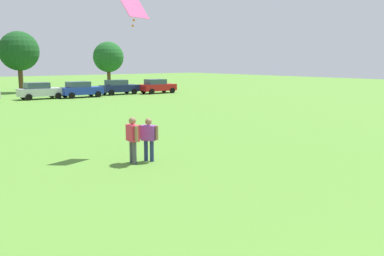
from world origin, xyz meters
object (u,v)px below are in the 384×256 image
at_px(bystander_near_trees, 149,136).
at_px(parked_car_red_6, 157,86).
at_px(kite, 134,10).
at_px(tree_far_right, 108,57).
at_px(parked_car_silver_3, 40,91).
at_px(parked_car_blue_4, 81,89).
at_px(parked_car_navy_5, 118,87).
at_px(adult_bystander, 133,136).
at_px(tree_right, 19,51).

height_order(bystander_near_trees, parked_car_red_6, parked_car_red_6).
relative_size(kite, tree_far_right, 0.21).
height_order(parked_car_silver_3, parked_car_blue_4, same).
distance_m(parked_car_navy_5, parked_car_red_6, 4.67).
bearing_deg(adult_bystander, bystander_near_trees, -88.04).
distance_m(parked_car_blue_4, tree_right, 12.16).
relative_size(parked_car_navy_5, parked_car_red_6, 1.00).
bearing_deg(parked_car_blue_4, adult_bystander, -109.86).
distance_m(parked_car_silver_3, tree_far_right, 16.32).
bearing_deg(tree_right, parked_car_silver_3, -96.75).
height_order(bystander_near_trees, tree_far_right, tree_far_right).
bearing_deg(tree_far_right, tree_right, 176.36).
bearing_deg(parked_car_blue_4, parked_car_navy_5, 12.19).
bearing_deg(parked_car_red_6, tree_right, 137.90).
distance_m(parked_car_silver_3, parked_car_blue_4, 4.13).
distance_m(kite, parked_car_silver_3, 28.88).
xyz_separation_m(adult_bystander, kite, (1.16, 1.66, 4.82)).
bearing_deg(bystander_near_trees, tree_far_right, -58.64).
bearing_deg(parked_car_navy_5, parked_car_silver_3, -177.35).
distance_m(tree_right, tree_far_right, 11.48).
bearing_deg(kite, tree_far_right, 64.58).
bearing_deg(tree_far_right, parked_car_red_6, -84.70).
bearing_deg(bystander_near_trees, parked_car_silver_3, -44.50).
bearing_deg(tree_right, bystander_near_trees, -99.83).
distance_m(bystander_near_trees, kite, 5.19).
xyz_separation_m(parked_car_red_6, tree_right, (-12.41, 11.21, 4.11)).
bearing_deg(parked_car_red_6, adult_bystander, -124.79).
xyz_separation_m(bystander_near_trees, kite, (0.49, 1.72, 4.88)).
distance_m(adult_bystander, bystander_near_trees, 0.67).
bearing_deg(tree_right, adult_bystander, -100.76).
distance_m(parked_car_navy_5, tree_right, 13.38).
bearing_deg(kite, tree_right, 80.46).
height_order(adult_bystander, parked_car_red_6, adult_bystander).
xyz_separation_m(parked_car_navy_5, tree_far_right, (3.53, 9.26, 3.46)).
bearing_deg(tree_right, parked_car_blue_4, -75.60).
bearing_deg(tree_far_right, parked_car_silver_3, -142.60).
distance_m(parked_car_navy_5, tree_far_right, 10.50).
bearing_deg(tree_right, parked_car_navy_5, -51.65).
xyz_separation_m(bystander_near_trees, parked_car_silver_3, (5.71, 29.67, -0.14)).
relative_size(bystander_near_trees, tree_far_right, 0.26).
bearing_deg(parked_car_navy_5, bystander_near_trees, -116.26).
bearing_deg(tree_far_right, parked_car_navy_5, -110.88).
distance_m(parked_car_silver_3, tree_right, 11.26).
relative_size(adult_bystander, parked_car_silver_3, 0.41).
bearing_deg(tree_far_right, parked_car_blue_4, -129.69).
bearing_deg(kite, parked_car_navy_5, 63.17).
bearing_deg(adult_bystander, parked_car_blue_4, -12.64).
distance_m(adult_bystander, parked_car_navy_5, 33.80).
bearing_deg(parked_car_red_6, bystander_near_trees, -123.83).
bearing_deg(parked_car_navy_5, tree_right, 128.35).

